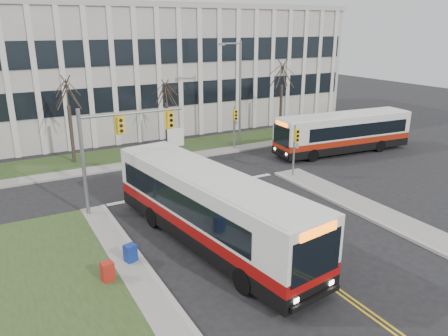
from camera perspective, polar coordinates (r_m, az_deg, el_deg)
ground at (r=22.89m, az=5.25°, el=-9.04°), size 120.00×120.00×0.00m
sidewalk_east at (r=24.71m, az=26.91°, el=-8.75°), size 2.00×26.00×0.14m
sidewalk_cross at (r=37.47m, az=-1.39°, el=2.06°), size 44.00×1.60×0.14m
building_lawn at (r=39.89m, az=-3.26°, el=3.01°), size 44.00×5.00×0.12m
office_building at (r=49.81m, az=-9.56°, el=12.75°), size 40.00×16.00×12.00m
mast_arm_signal at (r=25.41m, az=-14.41°, el=3.51°), size 6.11×0.38×6.20m
signal_pole_near at (r=31.24m, az=9.29°, el=3.18°), size 0.34×0.39×3.80m
signal_pole_far at (r=38.08m, az=1.39°, el=6.09°), size 0.34×0.39×3.80m
streetlight at (r=38.72m, az=1.90°, el=10.33°), size 2.15×0.25×9.20m
directory_sign at (r=38.18m, az=-6.34°, el=3.96°), size 1.50×0.12×2.00m
tree_left at (r=35.54m, az=-19.80°, el=9.12°), size 1.80×1.80×7.70m
tree_mid at (r=37.92m, az=-7.66°, el=9.54°), size 1.80×1.80×6.82m
tree_right at (r=43.41m, az=7.60°, el=11.97°), size 1.80×1.80×8.25m
bus_main at (r=21.45m, az=-1.87°, el=-5.50°), size 4.80×13.94×3.64m
bus_cross at (r=38.71m, az=15.30°, el=4.35°), size 12.50×3.67×3.29m
newspaper_box_blue at (r=20.74m, az=-12.12°, el=-10.96°), size 0.61×0.57×0.95m
newspaper_box_red at (r=19.58m, az=-14.96°, el=-13.05°), size 0.56×0.51×0.95m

